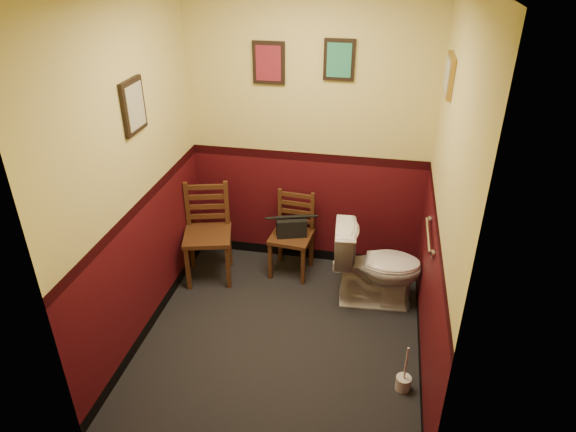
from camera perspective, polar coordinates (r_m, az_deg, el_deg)
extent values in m
cube|color=black|center=(4.35, -0.65, -13.20)|extent=(2.20, 2.40, 0.00)
cube|color=#420B11|center=(4.68, 2.27, 9.31)|extent=(2.20, 0.00, 2.70)
cube|color=#420B11|center=(2.60, -6.24, -8.45)|extent=(2.20, 0.00, 2.70)
cube|color=#420B11|center=(3.94, -16.66, 4.22)|extent=(0.00, 2.40, 2.70)
cube|color=#420B11|center=(3.55, 16.88, 1.38)|extent=(0.00, 2.40, 2.70)
cylinder|color=silver|center=(3.96, 15.33, -2.07)|extent=(0.03, 0.50, 0.03)
cylinder|color=silver|center=(3.74, 15.79, -4.03)|extent=(0.02, 0.06, 0.06)
cylinder|color=silver|center=(4.17, 15.46, -0.36)|extent=(0.02, 0.06, 0.06)
cube|color=black|center=(4.56, -2.15, 16.64)|extent=(0.28, 0.03, 0.36)
cube|color=maroon|center=(4.55, -2.20, 16.60)|extent=(0.22, 0.01, 0.30)
cube|color=black|center=(4.46, 5.72, 16.89)|extent=(0.26, 0.03, 0.34)
cube|color=#288160|center=(4.44, 5.69, 16.84)|extent=(0.20, 0.01, 0.28)
cube|color=black|center=(3.85, -16.81, 11.59)|extent=(0.03, 0.30, 0.38)
cube|color=#A6A582|center=(3.84, -16.58, 11.59)|extent=(0.01, 0.24, 0.31)
cube|color=olive|center=(3.88, 17.52, 14.70)|extent=(0.03, 0.34, 0.28)
cube|color=#A6A582|center=(3.88, 17.26, 14.73)|extent=(0.01, 0.28, 0.22)
imported|color=white|center=(4.55, 9.88, -5.49)|extent=(0.80, 0.49, 0.76)
cylinder|color=silver|center=(4.00, 12.67, -17.66)|extent=(0.11, 0.11, 0.11)
cylinder|color=silver|center=(3.87, 12.97, -15.77)|extent=(0.01, 0.01, 0.31)
cube|color=#553019|center=(4.82, -8.93, -2.16)|extent=(0.53, 0.53, 0.04)
cube|color=#553019|center=(4.81, -11.07, -5.69)|extent=(0.05, 0.05, 0.46)
cube|color=#553019|center=(5.11, -10.65, -3.36)|extent=(0.05, 0.05, 0.46)
cube|color=#553019|center=(4.77, -6.67, -5.59)|extent=(0.05, 0.05, 0.46)
cube|color=#553019|center=(5.08, -6.53, -3.25)|extent=(0.05, 0.05, 0.46)
cube|color=#553019|center=(4.89, -11.13, 1.23)|extent=(0.05, 0.05, 0.46)
cube|color=#553019|center=(4.86, -6.83, 1.38)|extent=(0.05, 0.05, 0.46)
cube|color=#553019|center=(4.93, -8.87, -0.01)|extent=(0.34, 0.11, 0.05)
cube|color=#553019|center=(4.88, -8.96, 1.04)|extent=(0.34, 0.11, 0.05)
cube|color=#553019|center=(4.84, -9.05, 2.11)|extent=(0.34, 0.11, 0.05)
cube|color=#553019|center=(4.79, -9.15, 3.20)|extent=(0.34, 0.11, 0.05)
cube|color=#553019|center=(4.86, 0.38, -2.29)|extent=(0.41, 0.41, 0.04)
cube|color=#553019|center=(4.88, -1.98, -4.97)|extent=(0.04, 0.04, 0.40)
cube|color=#553019|center=(5.13, -0.86, -3.05)|extent=(0.04, 0.04, 0.40)
cube|color=#553019|center=(4.80, 1.68, -5.58)|extent=(0.04, 0.04, 0.40)
cube|color=#553019|center=(5.06, 2.63, -3.60)|extent=(0.04, 0.04, 0.40)
cube|color=#553019|center=(4.94, -0.88, 0.93)|extent=(0.04, 0.03, 0.40)
cube|color=#553019|center=(4.86, 2.74, 0.43)|extent=(0.04, 0.03, 0.40)
cube|color=#553019|center=(4.95, 0.91, -0.46)|extent=(0.30, 0.05, 0.04)
cube|color=#553019|center=(4.91, 0.92, 0.45)|extent=(0.30, 0.05, 0.04)
cube|color=#553019|center=(4.86, 0.93, 1.37)|extent=(0.30, 0.05, 0.04)
cube|color=#553019|center=(4.82, 0.93, 2.31)|extent=(0.30, 0.05, 0.04)
cube|color=black|center=(4.80, 0.38, -1.22)|extent=(0.31, 0.21, 0.17)
cylinder|color=black|center=(4.75, 0.38, -0.13)|extent=(0.24, 0.09, 0.02)
cylinder|color=silver|center=(5.09, 5.55, -5.56)|extent=(0.10, 0.10, 0.09)
cylinder|color=silver|center=(5.09, 6.78, -5.68)|extent=(0.10, 0.10, 0.09)
cylinder|color=silver|center=(5.03, 6.21, -4.82)|extent=(0.10, 0.10, 0.09)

